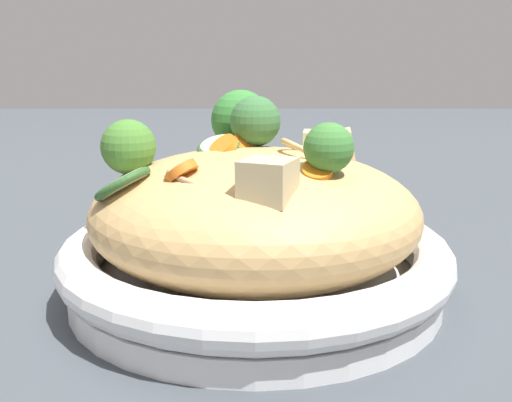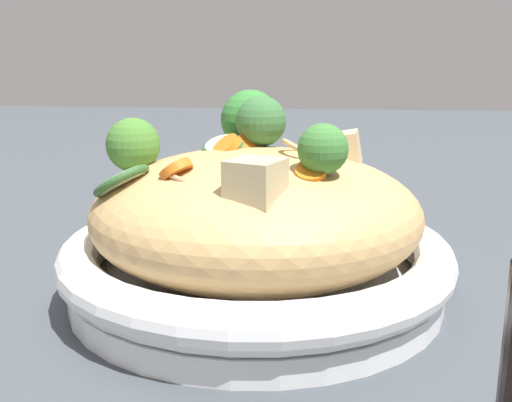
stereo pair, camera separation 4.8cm
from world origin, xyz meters
name	(u,v)px [view 1 (the left image)]	position (x,y,z in m)	size (l,w,h in m)	color
ground_plane	(256,294)	(0.00, 0.00, 0.00)	(3.00, 3.00, 0.00)	#3E444A
serving_bowl	(256,263)	(0.00, 0.00, 0.03)	(0.30, 0.30, 0.05)	white
noodle_heap	(256,213)	(0.00, 0.00, 0.07)	(0.25, 0.25, 0.11)	tan
broccoli_florets	(230,130)	(0.04, 0.02, 0.13)	(0.18, 0.20, 0.07)	#96BC7C
carrot_coins	(249,155)	(0.01, 0.01, 0.11)	(0.17, 0.13, 0.04)	orange
zucchini_slices	(162,169)	(-0.01, 0.07, 0.10)	(0.12, 0.11, 0.04)	beige
chicken_chunks	(307,160)	(-0.02, -0.04, 0.11)	(0.15, 0.10, 0.03)	#C7BD87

